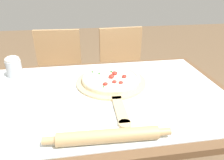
{
  "coord_description": "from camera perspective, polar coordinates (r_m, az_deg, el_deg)",
  "views": [
    {
      "loc": [
        -0.09,
        -0.84,
        1.28
      ],
      "look_at": [
        0.05,
        0.07,
        0.8
      ],
      "focal_mm": 32.0,
      "sensor_mm": 36.0,
      "label": 1
    }
  ],
  "objects": [
    {
      "name": "dining_table",
      "position": [
        1.06,
        -2.27,
        -9.59
      ],
      "size": [
        1.28,
        0.83,
        0.77
      ],
      "color": "brown",
      "rests_on": "ground_plane"
    },
    {
      "name": "chair_right",
      "position": [
        1.81,
        3.03,
        2.4
      ],
      "size": [
        0.42,
        0.42,
        0.9
      ],
      "rotation": [
        0.0,
        0.0,
        0.06
      ],
      "color": "tan",
      "rests_on": "ground_plane"
    },
    {
      "name": "pizza_peel",
      "position": [
        1.06,
        -0.07,
        -0.94
      ],
      "size": [
        0.37,
        0.57,
        0.01
      ],
      "color": "#D6B784",
      "rests_on": "towel_cloth"
    },
    {
      "name": "rolling_pin",
      "position": [
        0.71,
        -1.09,
        -15.72
      ],
      "size": [
        0.44,
        0.06,
        0.05
      ],
      "rotation": [
        0.0,
        0.0,
        -0.04
      ],
      "color": "tan",
      "rests_on": "towel_cloth"
    },
    {
      "name": "towel_cloth",
      "position": [
        0.99,
        -2.4,
        -3.82
      ],
      "size": [
        1.2,
        0.75,
        0.0
      ],
      "color": "silver",
      "rests_on": "dining_table"
    },
    {
      "name": "chair_left",
      "position": [
        1.79,
        -14.75,
        1.2
      ],
      "size": [
        0.43,
        0.43,
        0.9
      ],
      "rotation": [
        0.0,
        0.0,
        -0.07
      ],
      "color": "tan",
      "rests_on": "ground_plane"
    },
    {
      "name": "pizza",
      "position": [
        1.07,
        -0.23,
        0.48
      ],
      "size": [
        0.31,
        0.31,
        0.04
      ],
      "color": "beige",
      "rests_on": "pizza_peel"
    },
    {
      "name": "flour_cup",
      "position": [
        1.26,
        -26.31,
        3.58
      ],
      "size": [
        0.08,
        0.08,
        0.12
      ],
      "color": "#B2B7BC",
      "rests_on": "towel_cloth"
    }
  ]
}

